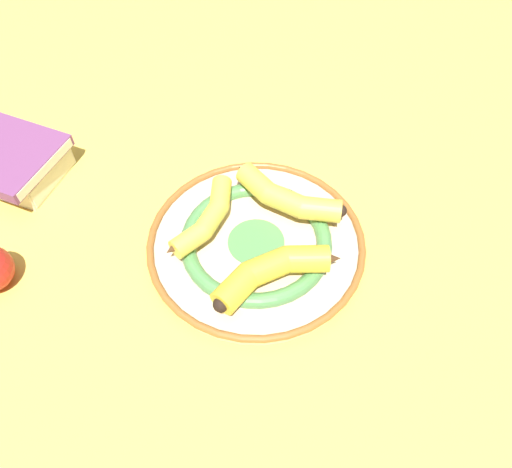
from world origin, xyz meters
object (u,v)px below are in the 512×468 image
Objects in this scene: banana_a at (285,197)px; book_stack at (9,161)px; decorative_bowl at (256,243)px; banana_c at (207,219)px; banana_b at (273,270)px.

book_stack is (-0.21, -0.41, -0.02)m from banana_a.
banana_a reaches higher than book_stack.
decorative_bowl is 1.39× the size of book_stack.
banana_c reaches higher than decorative_bowl.
banana_c is 0.58× the size of book_stack.
book_stack is at bearing -53.68° from banana_b.
banana_b is at bearing -0.56° from book_stack.
banana_a is at bearing 129.42° from decorative_bowl.
decorative_bowl is 2.41× the size of banana_c.
decorative_bowl is 2.16× the size of banana_a.
banana_a reaches higher than decorative_bowl.
banana_b is at bearing -108.74° from banana_c.
banana_b is (0.08, 0.00, 0.04)m from decorative_bowl.
banana_a is 0.65× the size of book_stack.
banana_b is 0.13m from banana_c.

